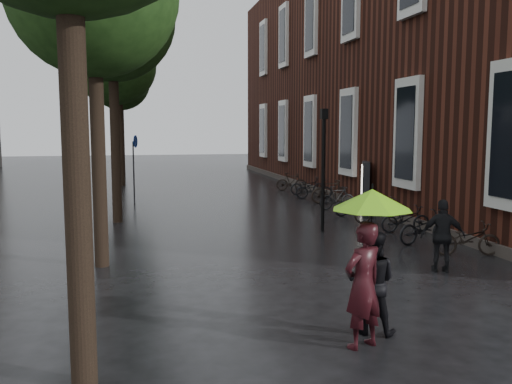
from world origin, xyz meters
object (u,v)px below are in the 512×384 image
object	(u,v)px
person_burgundy	(363,285)
ad_lightbox	(365,186)
parked_bicycles	(352,201)
pedestrian_walking	(443,236)
lamp_post	(323,158)
person_black	(371,282)

from	to	relation	value
person_burgundy	ad_lightbox	distance (m)	13.29
parked_bicycles	ad_lightbox	xyz separation A→B (m)	(0.70, 0.44, 0.51)
pedestrian_walking	lamp_post	xyz separation A→B (m)	(-0.95, 5.12, 1.47)
person_black	ad_lightbox	world-z (taller)	ad_lightbox
person_burgundy	parked_bicycles	xyz separation A→B (m)	(4.77, 11.68, -0.48)
person_black	parked_bicycles	distance (m)	12.02
pedestrian_walking	ad_lightbox	distance (m)	8.86
pedestrian_walking	parked_bicycles	xyz separation A→B (m)	(1.33, 8.19, -0.36)
person_burgundy	person_black	size ratio (longest dim) A/B	1.15
person_black	lamp_post	size ratio (longest dim) A/B	0.43
person_burgundy	lamp_post	distance (m)	9.06
person_black	ad_lightbox	xyz separation A→B (m)	(5.11, 11.61, 0.15)
pedestrian_walking	lamp_post	distance (m)	5.41
person_burgundy	parked_bicycles	size ratio (longest dim) A/B	0.12
person_burgundy	pedestrian_walking	xyz separation A→B (m)	(3.44, 3.49, -0.12)
parked_bicycles	person_black	bearing A→B (deg)	-111.51
pedestrian_walking	ad_lightbox	xyz separation A→B (m)	(2.03, 8.63, 0.15)
pedestrian_walking	ad_lightbox	bearing A→B (deg)	-82.14
person_burgundy	lamp_post	xyz separation A→B (m)	(2.50, 8.61, 1.35)
person_black	parked_bicycles	size ratio (longest dim) A/B	0.11
parked_bicycles	pedestrian_walking	bearing A→B (deg)	-99.20
pedestrian_walking	parked_bicycles	distance (m)	8.30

